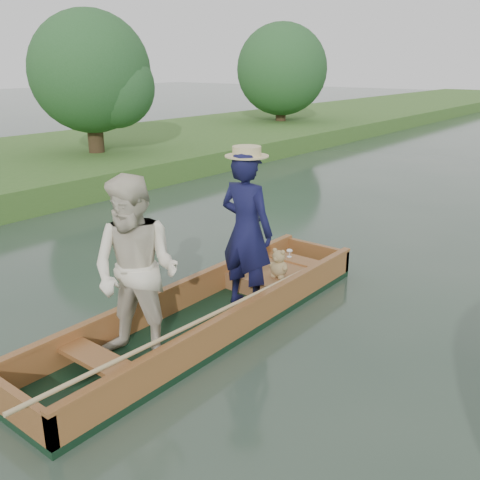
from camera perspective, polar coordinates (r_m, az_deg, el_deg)
The scene contains 3 objects.
ground at distance 6.55m, azimuth -3.31°, elevation -9.22°, with size 120.00×120.00×0.00m, color #283D30.
trees_far at distance 13.72m, azimuth 22.06°, elevation 15.19°, with size 23.02×16.25×4.67m.
punt at distance 6.05m, azimuth -4.89°, elevation -3.58°, with size 1.16×5.27×2.09m.
Camera 1 is at (3.90, -4.30, 3.04)m, focal length 40.00 mm.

